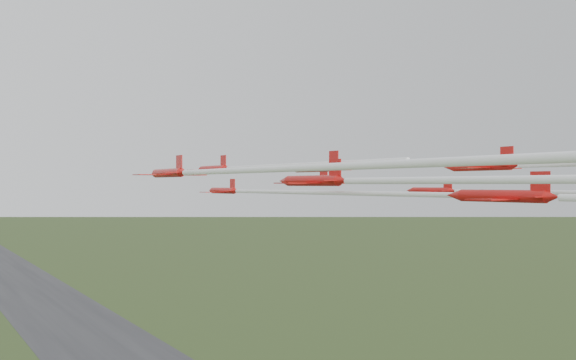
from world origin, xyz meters
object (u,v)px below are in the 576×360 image
jet_row2_left (248,167)px  jet_row3_mid (385,166)px  jet_row4_left (379,180)px  jet_row3_left (236,170)px  jet_row2_right (349,182)px  jet_row3_right (530,192)px  jet_lead (269,192)px

jet_row2_left → jet_row3_mid: size_ratio=0.84×
jet_row3_mid → jet_row4_left: (-9.66, -10.67, -1.84)m
jet_row3_left → jet_row2_left: bearing=59.2°
jet_row2_right → jet_row4_left: 37.75m
jet_row4_left → jet_row3_right: bearing=10.1°
jet_lead → jet_row3_mid: jet_row3_mid is taller
jet_row3_right → jet_row4_left: size_ratio=1.35×
jet_row3_right → jet_row2_left: bearing=147.7°
jet_row2_right → jet_row3_mid: (-10.61, -21.18, 1.80)m
jet_row3_right → jet_row2_right: bearing=116.6°
jet_row2_right → jet_row3_mid: jet_row3_mid is taller
jet_lead → jet_row3_right: size_ratio=0.94×
jet_row2_right → jet_row3_mid: bearing=-119.6°
jet_row3_left → jet_row4_left: bearing=-31.2°
jet_lead → jet_row2_left: bearing=-129.6°
jet_row2_left → jet_row3_left: size_ratio=0.72×
jet_row2_left → jet_row2_right: size_ratio=0.92×
jet_lead → jet_row3_mid: 31.66m
jet_lead → jet_row3_right: bearing=-60.8°
jet_lead → jet_row2_right: size_ratio=1.25×
jet_row4_left → jet_row2_right: bearing=54.2°
jet_row2_right → jet_row3_right: bearing=-67.7°
jet_row2_right → jet_row4_left: bearing=-125.5°
jet_row2_right → jet_row3_left: 40.55m
jet_row3_mid → jet_row2_left: bearing=113.5°
jet_lead → jet_row4_left: 43.70m
jet_row3_left → jet_row3_right: (43.54, 0.50, -2.36)m
jet_row3_mid → jet_lead: bearing=82.5°
jet_row3_mid → jet_row4_left: 14.51m
jet_lead → jet_row2_left: size_ratio=1.36×
jet_lead → jet_row2_left: jet_row2_left is taller
jet_lead → jet_row3_mid: (-2.04, -31.42, 3.37)m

